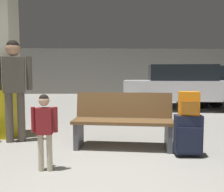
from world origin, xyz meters
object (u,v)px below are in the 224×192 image
backpack_bright (189,104)px  child (44,124)px  suitcase (188,135)px  structural_pillar (0,66)px  parked_car_side (222,84)px  bench (123,121)px  adult (14,80)px  parked_car_near (183,86)px

backpack_bright → child: bearing=-165.9°
suitcase → backpack_bright: (-0.00, -0.00, 0.45)m
structural_pillar → parked_car_side: size_ratio=0.63×
bench → adult: 2.02m
child → parked_car_side: 8.39m
structural_pillar → adult: size_ratio=1.52×
structural_pillar → adult: (0.40, -0.42, -0.24)m
parked_car_near → backpack_bright: bearing=-106.9°
adult → parked_car_side: adult is taller
adult → parked_car_near: (4.26, 4.00, -0.29)m
bench → parked_car_near: size_ratio=0.39×
suitcase → structural_pillar: bearing=158.1°
suitcase → parked_car_side: parked_car_side is taller
adult → structural_pillar: bearing=133.8°
backpack_bright → child: child is taller
child → parked_car_near: parked_car_near is taller
adult → parked_car_near: bearing=43.2°
bench → parked_car_side: bearing=52.4°
structural_pillar → suitcase: structural_pillar is taller
adult → parked_car_near: size_ratio=0.42×
structural_pillar → suitcase: bearing=-21.9°
parked_car_side → backpack_bright: bearing=-119.2°
suitcase → parked_car_near: bearing=73.1°
bench → suitcase: size_ratio=2.74×
backpack_bright → parked_car_near: bearing=73.1°
child → adult: 1.67m
adult → parked_car_side: bearing=39.9°
parked_car_near → child: bearing=-122.6°
suitcase → parked_car_near: (1.47, 4.86, 0.48)m
bench → backpack_bright: backpack_bright is taller
child → suitcase: bearing=14.1°
backpack_bright → parked_car_side: 6.89m
backpack_bright → parked_car_side: (3.36, 6.01, 0.03)m
structural_pillar → adult: 0.63m
backpack_bright → structural_pillar: bearing=158.0°
bench → child: 1.42m
suitcase → child: 2.02m
child → parked_car_side: parked_car_side is taller
parked_car_near → bench: bearing=-118.5°
bench → parked_car_side: size_ratio=0.39×
structural_pillar → adult: structural_pillar is taller
structural_pillar → parked_car_side: 8.09m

